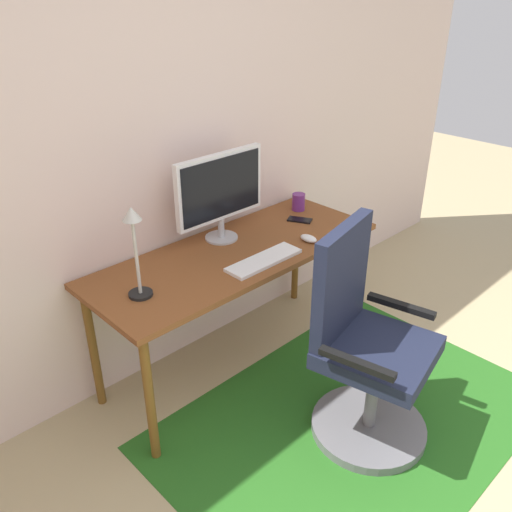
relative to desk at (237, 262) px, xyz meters
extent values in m
cube|color=beige|center=(-0.44, 0.38, 0.64)|extent=(6.00, 0.10, 2.60)
cube|color=#245F1C|center=(0.09, -0.75, -0.65)|extent=(1.92, 1.34, 0.01)
cube|color=brown|center=(0.00, 0.00, 0.05)|extent=(1.63, 0.62, 0.03)
cylinder|color=brown|center=(-0.75, -0.25, -0.31)|extent=(0.04, 0.04, 0.70)
cylinder|color=brown|center=(0.75, -0.25, -0.31)|extent=(0.04, 0.04, 0.70)
cylinder|color=brown|center=(-0.75, 0.25, -0.31)|extent=(0.04, 0.04, 0.70)
cylinder|color=brown|center=(0.75, 0.25, -0.31)|extent=(0.04, 0.04, 0.70)
cylinder|color=#B2B2B7|center=(0.04, 0.17, 0.08)|extent=(0.18, 0.18, 0.01)
cylinder|color=#B2B2B7|center=(0.04, 0.17, 0.14)|extent=(0.04, 0.04, 0.11)
cube|color=white|center=(0.04, 0.17, 0.37)|extent=(0.56, 0.04, 0.36)
cube|color=black|center=(0.04, 0.15, 0.37)|extent=(0.52, 0.00, 0.32)
cube|color=white|center=(0.02, -0.19, 0.08)|extent=(0.43, 0.13, 0.02)
ellipsoid|color=white|center=(0.36, -0.19, 0.09)|extent=(0.06, 0.10, 0.03)
cylinder|color=#692979|center=(0.65, 0.15, 0.12)|extent=(0.08, 0.08, 0.10)
cube|color=black|center=(0.53, 0.03, 0.07)|extent=(0.13, 0.16, 0.01)
cylinder|color=black|center=(-0.61, -0.03, 0.08)|extent=(0.11, 0.11, 0.01)
cylinder|color=beige|center=(-0.61, -0.03, 0.26)|extent=(0.02, 0.02, 0.36)
cone|color=beige|center=(-0.61, -0.03, 0.47)|extent=(0.08, 0.08, 0.06)
cylinder|color=slate|center=(0.09, -0.85, -0.63)|extent=(0.56, 0.56, 0.05)
cylinder|color=slate|center=(0.09, -0.85, -0.41)|extent=(0.06, 0.06, 0.40)
cube|color=#191E33|center=(0.09, -0.85, -0.17)|extent=(0.57, 0.57, 0.08)
cube|color=#191E33|center=(0.05, -0.65, 0.14)|extent=(0.46, 0.16, 0.54)
cube|color=black|center=(-0.16, -0.91, -0.06)|extent=(0.11, 0.34, 0.03)
cube|color=black|center=(0.35, -0.80, -0.06)|extent=(0.11, 0.34, 0.03)
camera|label=1|loc=(-1.67, -1.88, 1.36)|focal=37.63mm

